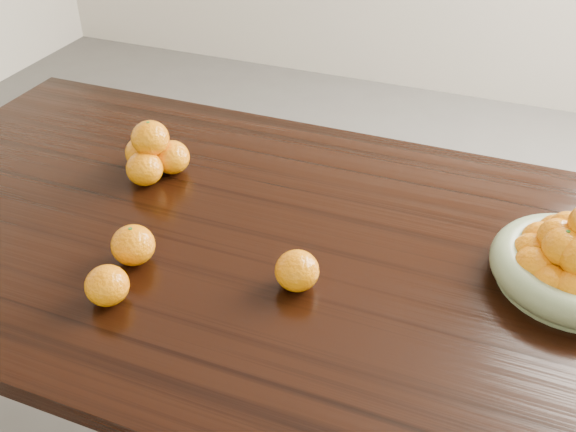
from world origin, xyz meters
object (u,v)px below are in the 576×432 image
(fruit_bowl, at_px, (575,261))
(orange_pyramid, at_px, (152,154))
(dining_table, at_px, (297,277))
(loose_orange_0, at_px, (133,245))

(fruit_bowl, bearing_deg, orange_pyramid, 176.90)
(dining_table, xyz_separation_m, orange_pyramid, (-0.41, 0.13, 0.14))
(fruit_bowl, relative_size, orange_pyramid, 1.93)
(loose_orange_0, bearing_deg, fruit_bowl, 17.14)
(orange_pyramid, bearing_deg, fruit_bowl, -3.10)
(orange_pyramid, bearing_deg, loose_orange_0, -65.70)
(orange_pyramid, distance_m, loose_orange_0, 0.32)
(dining_table, relative_size, loose_orange_0, 23.64)
(fruit_bowl, xyz_separation_m, loose_orange_0, (-0.79, -0.24, -0.01))
(orange_pyramid, relative_size, loose_orange_0, 1.87)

